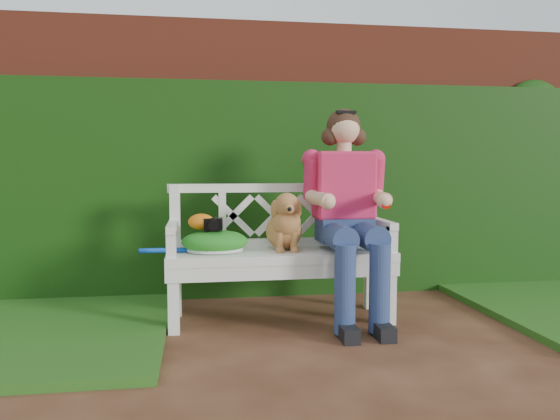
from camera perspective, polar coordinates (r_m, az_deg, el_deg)
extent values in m
plane|color=#3E2013|center=(3.00, 9.70, -15.80)|extent=(60.00, 60.00, 0.00)
cube|color=brown|center=(4.66, 2.47, 5.32)|extent=(10.00, 0.30, 2.20)
cube|color=#13380C|center=(4.44, 3.01, 2.13)|extent=(10.00, 0.18, 1.70)
cube|color=black|center=(3.57, -6.97, -1.47)|extent=(0.13, 0.10, 0.08)
ellipsoid|color=#D26710|center=(3.60, -8.24, -1.22)|extent=(0.19, 0.15, 0.11)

